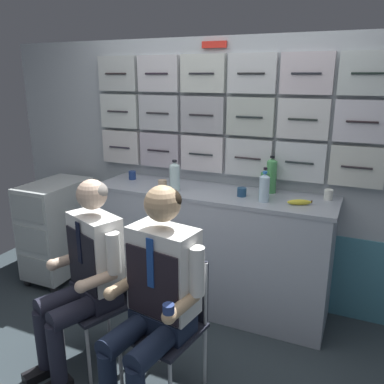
% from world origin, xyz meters
% --- Properties ---
extents(galley_bulkhead, '(4.20, 0.14, 2.15)m').
position_xyz_m(galley_bulkhead, '(0.01, 1.37, 1.12)').
color(galley_bulkhead, '#A8B1B8').
rests_on(galley_bulkhead, ground).
extents(galley_counter, '(1.91, 0.53, 0.99)m').
position_xyz_m(galley_counter, '(0.01, 1.09, 0.49)').
color(galley_counter, '#A4ACB9').
rests_on(galley_counter, ground).
extents(service_trolley, '(0.40, 0.65, 0.93)m').
position_xyz_m(service_trolley, '(-1.47, 0.94, 0.50)').
color(service_trolley, black).
rests_on(service_trolley, ground).
extents(folding_chair_left, '(0.52, 0.52, 0.83)m').
position_xyz_m(folding_chair_left, '(-0.39, 0.24, 0.51)').
color(folding_chair_left, '#A8AAAF').
rests_on(folding_chair_left, ground).
extents(crew_member_left, '(0.56, 0.68, 1.25)m').
position_xyz_m(crew_member_left, '(-0.45, 0.09, 0.69)').
color(crew_member_left, black).
rests_on(crew_member_left, ground).
extents(folding_chair_center, '(0.46, 0.46, 0.83)m').
position_xyz_m(folding_chair_center, '(0.13, 0.16, 0.51)').
color(folding_chair_center, '#A8AAAF').
rests_on(folding_chair_center, ground).
extents(crew_member_center, '(0.53, 0.68, 1.30)m').
position_xyz_m(crew_member_center, '(0.10, 0.01, 0.72)').
color(crew_member_center, black).
rests_on(crew_member_center, ground).
extents(water_bottle_tall, '(0.07, 0.07, 0.22)m').
position_xyz_m(water_bottle_tall, '(0.44, 0.99, 1.09)').
color(water_bottle_tall, silver).
rests_on(water_bottle_tall, galley_counter).
extents(water_bottle_short, '(0.08, 0.08, 0.24)m').
position_xyz_m(water_bottle_short, '(-0.26, 0.99, 1.10)').
color(water_bottle_short, silver).
rests_on(water_bottle_short, galley_counter).
extents(water_bottle_blue_cap, '(0.06, 0.06, 0.23)m').
position_xyz_m(water_bottle_blue_cap, '(0.42, 1.09, 1.10)').
color(water_bottle_blue_cap, '#48A458').
rests_on(water_bottle_blue_cap, galley_counter).
extents(water_bottle_clear, '(0.08, 0.08, 0.29)m').
position_xyz_m(water_bottle_clear, '(0.44, 1.24, 1.13)').
color(water_bottle_clear, '#4C9F5A').
rests_on(water_bottle_clear, galley_counter).
extents(espresso_cup_small, '(0.07, 0.07, 0.07)m').
position_xyz_m(espresso_cup_small, '(-0.38, 1.00, 1.02)').
color(espresso_cup_small, tan).
rests_on(espresso_cup_small, galley_counter).
extents(coffee_cup_spare, '(0.06, 0.06, 0.07)m').
position_xyz_m(coffee_cup_spare, '(-0.76, 1.15, 1.03)').
color(coffee_cup_spare, navy).
rests_on(coffee_cup_spare, galley_counter).
extents(paper_cup_tan, '(0.06, 0.06, 0.08)m').
position_xyz_m(paper_cup_tan, '(0.86, 1.22, 1.03)').
color(paper_cup_tan, white).
rests_on(paper_cup_tan, galley_counter).
extents(coffee_cup_white, '(0.07, 0.07, 0.07)m').
position_xyz_m(coffee_cup_white, '(0.26, 1.05, 1.02)').
color(coffee_cup_white, navy).
rests_on(coffee_cup_white, galley_counter).
extents(snack_banana, '(0.17, 0.10, 0.04)m').
position_xyz_m(snack_banana, '(0.69, 1.02, 1.01)').
color(snack_banana, yellow).
rests_on(snack_banana, galley_counter).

